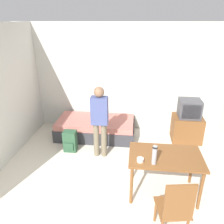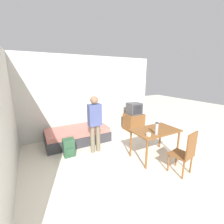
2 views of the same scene
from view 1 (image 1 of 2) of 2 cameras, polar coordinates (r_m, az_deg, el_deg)
wall_back at (r=5.60m, az=1.78°, el=8.65°), size 5.26×0.06×2.70m
daybed at (r=5.53m, az=-4.25°, el=-4.14°), size 1.93×0.95×0.45m
tv at (r=5.53m, az=19.09°, el=-2.71°), size 0.69×0.54×1.05m
dining_table at (r=3.71m, az=13.72°, el=-12.24°), size 1.17×0.73×0.74m
wooden_chair at (r=3.14m, az=16.24°, el=-22.86°), size 0.48×0.48×0.98m
person_standing at (r=4.45m, az=-3.25°, el=-1.55°), size 0.34×0.21×1.55m
thermos_flask at (r=3.34m, az=11.03°, el=-10.80°), size 0.08×0.08×0.31m
mate_bowl at (r=3.44m, az=7.40°, el=-12.29°), size 0.11×0.11×0.06m
backpack at (r=4.99m, az=-10.89°, el=-7.50°), size 0.28×0.23×0.49m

